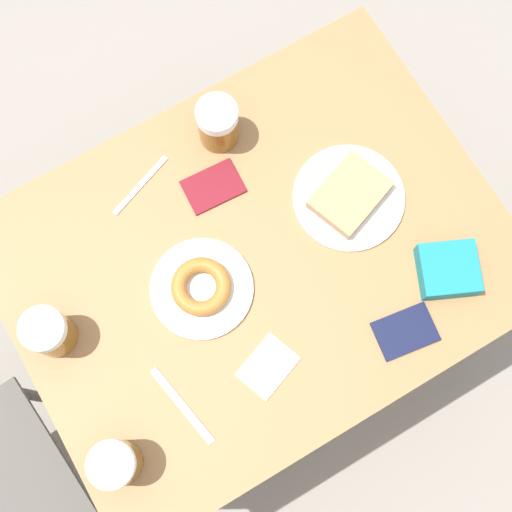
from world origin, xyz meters
TOP-DOWN VIEW (x-y plane):
  - ground_plane at (0.00, 0.00)m, footprint 8.00×8.00m
  - table at (0.00, 0.00)m, footprint 0.82×1.07m
  - plate_with_cake at (0.01, -0.25)m, footprint 0.25×0.25m
  - plate_with_donut at (-0.00, 0.13)m, footprint 0.22×0.22m
  - beer_mug_left at (0.29, -0.07)m, footprint 0.09×0.09m
  - beer_mug_center at (-0.23, 0.45)m, footprint 0.09×0.09m
  - beer_mug_right at (0.06, 0.45)m, footprint 0.09×0.09m
  - napkin_folded at (-0.21, 0.10)m, footprint 0.12×0.14m
  - fork at (0.27, 0.14)m, footprint 0.07×0.17m
  - knife at (-0.19, 0.29)m, footprint 0.19×0.05m
  - passport_near_edge at (0.19, -0.00)m, footprint 0.10×0.13m
  - passport_far_edge at (-0.30, -0.19)m, footprint 0.11×0.14m
  - blue_pouch at (-0.23, -0.34)m, footprint 0.15×0.16m

SIDE VIEW (x-z plane):
  - ground_plane at x=0.00m, z-range 0.00..0.00m
  - table at x=0.00m, z-range 0.31..1.04m
  - knife at x=-0.19m, z-range 0.73..0.74m
  - fork at x=0.27m, z-range 0.73..0.74m
  - napkin_folded at x=-0.21m, z-range 0.73..0.74m
  - passport_near_edge at x=0.19m, z-range 0.73..0.74m
  - passport_far_edge at x=-0.30m, z-range 0.73..0.74m
  - plate_with_cake at x=0.01m, z-range 0.73..0.77m
  - plate_with_donut at x=0.00m, z-range 0.73..0.77m
  - blue_pouch at x=-0.23m, z-range 0.73..0.78m
  - beer_mug_left at x=0.29m, z-range 0.73..0.86m
  - beer_mug_center at x=-0.23m, z-range 0.73..0.86m
  - beer_mug_right at x=0.06m, z-range 0.73..0.86m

